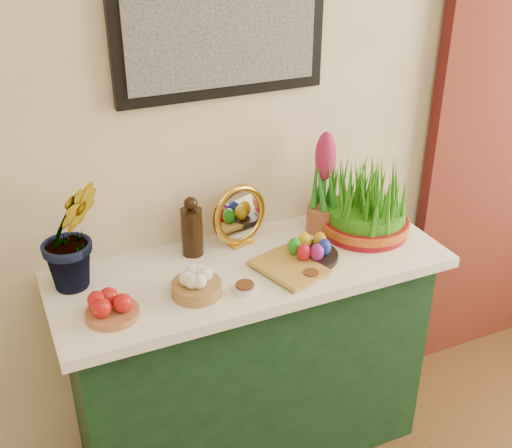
{
  "coord_description": "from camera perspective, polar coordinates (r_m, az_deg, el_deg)",
  "views": [
    {
      "loc": [
        -0.88,
        0.24,
        2.07
      ],
      "look_at": [
        -0.1,
        1.95,
        1.07
      ],
      "focal_mm": 45.0,
      "sensor_mm": 36.0,
      "label": 1
    }
  ],
  "objects": [
    {
      "name": "sideboard",
      "position": [
        2.54,
        -0.48,
        -12.47
      ],
      "size": [
        1.3,
        0.45,
        0.85
      ],
      "primitive_type": "cube",
      "color": "#163C20",
      "rests_on": "ground"
    },
    {
      "name": "tablecloth",
      "position": [
        2.27,
        -0.52,
        -3.91
      ],
      "size": [
        1.4,
        0.55,
        0.04
      ],
      "primitive_type": "cube",
      "color": "white",
      "rests_on": "sideboard"
    },
    {
      "name": "hyacinth_green",
      "position": [
        2.11,
        -16.28,
        0.5
      ],
      "size": [
        0.28,
        0.25,
        0.5
      ],
      "primitive_type": "imported",
      "rotation": [
        0.0,
        0.0,
        0.15
      ],
      "color": "#267C21",
      "rests_on": "tablecloth"
    },
    {
      "name": "apple_bowl",
      "position": [
        2.03,
        -12.71,
        -7.22
      ],
      "size": [
        0.19,
        0.19,
        0.08
      ],
      "color": "#A86039",
      "rests_on": "tablecloth"
    },
    {
      "name": "garlic_basket",
      "position": [
        2.09,
        -5.32,
        -5.36
      ],
      "size": [
        0.2,
        0.2,
        0.09
      ],
      "color": "#B07C47",
      "rests_on": "tablecloth"
    },
    {
      "name": "vinegar_cruet",
      "position": [
        2.28,
        -5.71,
        -0.46
      ],
      "size": [
        0.08,
        0.08,
        0.23
      ],
      "color": "black",
      "rests_on": "tablecloth"
    },
    {
      "name": "mirror",
      "position": [
        2.34,
        -1.49,
        0.73
      ],
      "size": [
        0.24,
        0.11,
        0.23
      ],
      "color": "gold",
      "rests_on": "tablecloth"
    },
    {
      "name": "book",
      "position": [
        2.16,
        1.21,
        -4.69
      ],
      "size": [
        0.22,
        0.28,
        0.03
      ],
      "primitive_type": "imported",
      "rotation": [
        0.0,
        0.0,
        0.29
      ],
      "color": "#B38733",
      "rests_on": "tablecloth"
    },
    {
      "name": "spice_dish_left",
      "position": [
        2.11,
        -1.0,
        -5.68
      ],
      "size": [
        0.07,
        0.07,
        0.03
      ],
      "color": "silver",
      "rests_on": "tablecloth"
    },
    {
      "name": "spice_dish_right",
      "position": [
        2.18,
        4.92,
        -4.6
      ],
      "size": [
        0.07,
        0.07,
        0.03
      ],
      "color": "silver",
      "rests_on": "tablecloth"
    },
    {
      "name": "egg_plate",
      "position": [
        2.28,
        4.84,
        -2.4
      ],
      "size": [
        0.22,
        0.22,
        0.08
      ],
      "color": "black",
      "rests_on": "tablecloth"
    },
    {
      "name": "hyacinth_pink",
      "position": [
        2.41,
        6.05,
        3.23
      ],
      "size": [
        0.12,
        0.12,
        0.4
      ],
      "color": "#995638",
      "rests_on": "tablecloth"
    },
    {
      "name": "wheatgrass_sabzeh",
      "position": [
        2.44,
        9.8,
        1.81
      ],
      "size": [
        0.34,
        0.34,
        0.28
      ],
      "color": "maroon",
      "rests_on": "tablecloth"
    }
  ]
}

